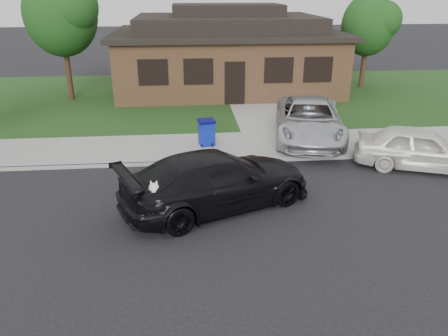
{
  "coord_description": "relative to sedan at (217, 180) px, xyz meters",
  "views": [
    {
      "loc": [
        1.46,
        -10.55,
        5.72
      ],
      "look_at": [
        2.48,
        0.43,
        1.1
      ],
      "focal_mm": 35.0,
      "sensor_mm": 36.0,
      "label": 1
    }
  ],
  "objects": [
    {
      "name": "house",
      "position": [
        1.73,
        14.67,
        1.35
      ],
      "size": [
        12.6,
        8.6,
        4.65
      ],
      "color": "#422B1C",
      "rests_on": "ground"
    },
    {
      "name": "sedan",
      "position": [
        0.0,
        0.0,
        0.0
      ],
      "size": [
        5.83,
        4.16,
        1.57
      ],
      "rotation": [
        0.0,
        0.0,
        1.98
      ],
      "color": "black",
      "rests_on": "ground"
    },
    {
      "name": "minivan",
      "position": [
        4.0,
        5.12,
        0.11
      ],
      "size": [
        3.56,
        5.83,
        1.51
      ],
      "primitive_type": "imported",
      "rotation": [
        0.0,
        0.0,
        -0.21
      ],
      "color": "silver",
      "rests_on": "driveway"
    },
    {
      "name": "sidewalk",
      "position": [
        -2.27,
        4.68,
        -0.73
      ],
      "size": [
        60.0,
        3.0,
        0.12
      ],
      "primitive_type": "cube",
      "color": "gray",
      "rests_on": "ground"
    },
    {
      "name": "recycling_bin",
      "position": [
        -0.02,
        4.8,
        -0.17
      ],
      "size": [
        0.69,
        0.69,
        0.98
      ],
      "rotation": [
        0.0,
        0.0,
        0.2
      ],
      "color": "#0D2195",
      "rests_on": "sidewalk"
    },
    {
      "name": "driveway",
      "position": [
        3.73,
        9.68,
        -0.72
      ],
      "size": [
        4.5,
        13.0,
        0.14
      ],
      "primitive_type": "cube",
      "color": "gray",
      "rests_on": "ground"
    },
    {
      "name": "lawn",
      "position": [
        -2.27,
        12.68,
        -0.72
      ],
      "size": [
        60.0,
        13.0,
        0.13
      ],
      "primitive_type": "cube",
      "color": "#193814",
      "rests_on": "ground"
    },
    {
      "name": "tree_0",
      "position": [
        -6.61,
        12.55,
        3.69
      ],
      "size": [
        3.78,
        3.6,
        6.34
      ],
      "color": "#332114",
      "rests_on": "ground"
    },
    {
      "name": "curb",
      "position": [
        -2.27,
        3.18,
        -0.73
      ],
      "size": [
        60.0,
        0.12,
        0.12
      ],
      "primitive_type": "cube",
      "color": "gray",
      "rests_on": "ground"
    },
    {
      "name": "tree_1",
      "position": [
        9.86,
        14.07,
        2.93
      ],
      "size": [
        3.15,
        3.0,
        5.25
      ],
      "color": "#332114",
      "rests_on": "ground"
    },
    {
      "name": "ground",
      "position": [
        -2.27,
        -0.32,
        -0.79
      ],
      "size": [
        120.0,
        120.0,
        0.0
      ],
      "primitive_type": "plane",
      "color": "black",
      "rests_on": "ground"
    },
    {
      "name": "white_compact",
      "position": [
        6.98,
        2.13,
        -0.07
      ],
      "size": [
        4.51,
        3.06,
        1.43
      ],
      "primitive_type": "imported",
      "rotation": [
        0.0,
        0.0,
        1.21
      ],
      "color": "white",
      "rests_on": "ground"
    }
  ]
}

